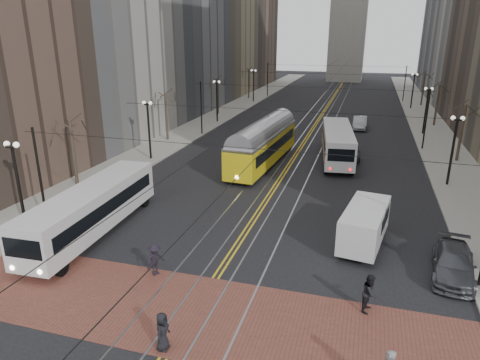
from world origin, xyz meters
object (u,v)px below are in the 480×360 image
Objects in this scene: rear_bus at (337,144)px; sedan_silver at (360,123)px; pedestrian_a at (162,331)px; streetcar at (263,147)px; cargo_van at (364,227)px; pedestrian_c at (370,293)px; sedan_parked at (453,263)px; sedan_grey at (351,151)px; transit_bus at (92,211)px; pedestrian_d at (155,260)px.

rear_bus is 16.03m from sedan_silver.
streetcar is at bearing 5.14° from pedestrian_a.
cargo_van is 6.52m from pedestrian_c.
pedestrian_a is (-12.04, -9.36, 0.12)m from sedan_parked.
sedan_grey is (1.36, 0.81, -0.85)m from rear_bus.
sedan_silver reaches higher than sedan_grey.
sedan_parked is at bearing -45.85° from streetcar.
rear_bus is 21.91m from sedan_parked.
sedan_silver is at bearing 70.50° from streetcar.
transit_bus is at bearing -106.53° from streetcar.
rear_bus is 7.39× the size of pedestrian_a.
pedestrian_a is at bearing -104.85° from sedan_grey.
rear_bus is 2.46× the size of sedan_silver.
rear_bus reaches higher than pedestrian_d.
pedestrian_c is (0.42, -6.50, -0.29)m from cargo_van.
rear_bus reaches higher than sedan_parked.
pedestrian_d is at bearing -112.84° from sedan_grey.
cargo_van reaches higher than pedestrian_a.
streetcar is 23.54m from pedestrian_c.
transit_bus is 40.40m from sedan_silver.
cargo_van reaches higher than pedestrian_d.
streetcar reaches higher than sedan_grey.
cargo_van is 3.15× the size of pedestrian_d.
sedan_grey is 22.23m from sedan_parked.
streetcar is at bearing -158.52° from rear_bus.
sedan_parked is at bearing -49.39° from pedestrian_d.
sedan_parked is 2.83× the size of pedestrian_d.
sedan_grey is at bearing 5.66° from pedestrian_d.
rear_bus is (13.35, 21.55, 0.07)m from transit_bus.
sedan_grey is at bearing 54.14° from transit_bus.
sedan_parked is (20.95, 1.02, -0.80)m from transit_bus.
rear_bus reaches higher than sedan_grey.
pedestrian_c is 1.05× the size of pedestrian_d.
cargo_van reaches higher than pedestrian_c.
transit_bus is at bearing -160.02° from cargo_van.
rear_bus is at bearing 108.43° from cargo_van.
transit_bus is at bearing -170.17° from sedan_parked.
streetcar reaches higher than pedestrian_d.
streetcar is 21.35m from sedan_silver.
sedan_grey is 27.13m from pedestrian_d.
rear_bus reaches higher than transit_bus.
rear_bus is (6.70, 3.66, -0.10)m from streetcar.
cargo_van is 3.33× the size of pedestrian_a.
transit_bus reaches higher than sedan_parked.
sedan_parked is (7.60, -20.53, -0.87)m from rear_bus.
streetcar is 8.20× the size of pedestrian_d.
sedan_grey is 0.87× the size of sedan_silver.
pedestrian_c is (2.09, -25.70, 0.19)m from sedan_grey.
sedan_parked is at bearing -81.37° from sedan_silver.
cargo_van is 34.33m from sedan_silver.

